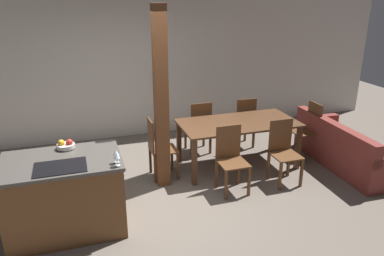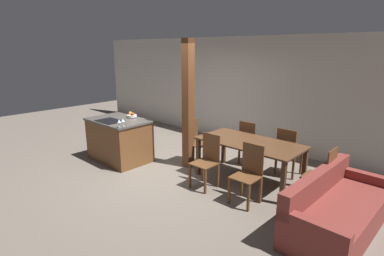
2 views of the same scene
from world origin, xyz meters
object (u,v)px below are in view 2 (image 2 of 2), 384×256
object	(u,v)px
dining_chair_near_right	(248,173)
dining_chair_far_left	(249,142)
dining_chair_foot_end	(322,175)
timber_post	(188,105)
wine_glass_middle	(123,121)
fruit_bowl	(132,115)
dining_table	(249,147)
couch	(337,211)
dining_chair_far_right	(288,151)
wine_glass_near	(119,121)
kitchen_island	(119,140)
dining_chair_head_end	(196,141)
dining_chair_near_left	(207,160)

from	to	relation	value
dining_chair_near_right	dining_chair_far_left	distance (m)	1.64
dining_chair_foot_end	timber_post	distance (m)	2.77
wine_glass_middle	fruit_bowl	bearing A→B (deg)	131.75
dining_table	timber_post	xyz separation A→B (m)	(-1.32, -0.23, 0.63)
dining_chair_near_right	timber_post	size ratio (longest dim) A/B	0.37
couch	dining_chair_far_left	bearing A→B (deg)	62.27
dining_chair_far_right	dining_chair_foot_end	size ratio (longest dim) A/B	1.00
dining_chair_far_right	dining_chair_near_right	bearing A→B (deg)	90.00
fruit_bowl	timber_post	world-z (taller)	timber_post
dining_chair_foot_end	timber_post	bearing A→B (deg)	-84.93
fruit_bowl	wine_glass_middle	size ratio (longest dim) A/B	1.42
wine_glass_near	kitchen_island	bearing A→B (deg)	147.98
wine_glass_middle	timber_post	world-z (taller)	timber_post
kitchen_island	couch	world-z (taller)	kitchen_island
dining_chair_near_right	fruit_bowl	bearing A→B (deg)	179.44
wine_glass_middle	timber_post	distance (m)	1.32
dining_chair_head_end	couch	world-z (taller)	dining_chair_head_end
dining_chair_near_left	timber_post	bearing A→B (deg)	152.46
wine_glass_near	dining_table	world-z (taller)	wine_glass_near
kitchen_island	timber_post	xyz separation A→B (m)	(1.38, 0.75, 0.84)
wine_glass_near	dining_table	bearing A→B (deg)	33.04
dining_chair_far_right	dining_chair_foot_end	bearing A→B (deg)	142.12
dining_table	dining_chair_far_right	bearing A→B (deg)	58.62
kitchen_island	dining_chair_far_right	xyz separation A→B (m)	(3.12, 1.68, 0.03)
dining_chair_far_left	dining_chair_far_right	distance (m)	0.85
kitchen_island	couch	distance (m)	4.45
kitchen_island	dining_table	bearing A→B (deg)	20.05
timber_post	wine_glass_near	bearing A→B (deg)	-124.52
dining_table	dining_chair_near_right	bearing A→B (deg)	-58.62
dining_chair_far_right	dining_chair_far_left	bearing A→B (deg)	0.00
couch	dining_chair_head_end	bearing A→B (deg)	82.08
dining_chair_far_left	dining_chair_near_right	bearing A→B (deg)	121.38
dining_chair_head_end	timber_post	size ratio (longest dim) A/B	0.37
wine_glass_middle	dining_table	bearing A→B (deg)	31.33
fruit_bowl	wine_glass_middle	bearing A→B (deg)	-48.25
dining_chair_near_left	timber_post	world-z (taller)	timber_post
kitchen_island	dining_chair_head_end	size ratio (longest dim) A/B	1.43
wine_glass_near	dining_chair_near_left	xyz separation A→B (m)	(1.66, 0.66, -0.55)
dining_chair_near_right	dining_chair_foot_end	xyz separation A→B (m)	(0.90, 0.70, 0.00)
fruit_bowl	couch	distance (m)	4.42
kitchen_island	dining_chair_near_left	xyz separation A→B (m)	(2.27, 0.28, 0.03)
dining_chair_head_end	timber_post	xyz separation A→B (m)	(0.01, -0.23, 0.80)
fruit_bowl	dining_chair_far_left	size ratio (longest dim) A/B	0.23
dining_chair_far_left	dining_chair_far_right	bearing A→B (deg)	-180.00
dining_chair_near_right	dining_chair_far_right	size ratio (longest dim) A/B	1.00
kitchen_island	wine_glass_near	world-z (taller)	wine_glass_near
dining_chair_near_left	dining_chair_near_right	size ratio (longest dim) A/B	1.00
wine_glass_near	dining_chair_foot_end	xyz separation A→B (m)	(3.41, 1.36, -0.55)
fruit_bowl	wine_glass_near	xyz separation A→B (m)	(0.54, -0.69, 0.07)
dining_chair_foot_end	couch	xyz separation A→B (m)	(0.41, -0.54, -0.23)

